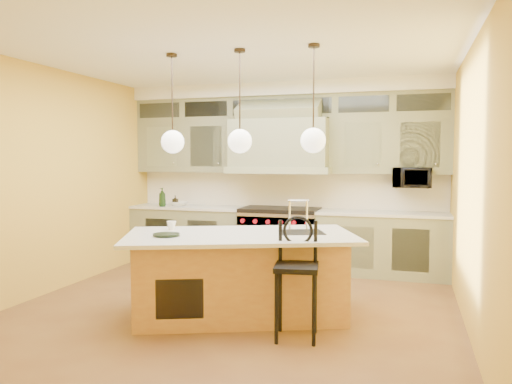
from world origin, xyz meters
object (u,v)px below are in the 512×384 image
(kitchen_island, at_px, (241,274))
(range, at_px, (280,238))
(microwave, at_px, (412,178))
(counter_stool, at_px, (297,269))

(kitchen_island, bearing_deg, range, 71.96)
(range, height_order, kitchen_island, kitchen_island)
(range, distance_m, microwave, 2.18)
(range, xyz_separation_m, counter_stool, (0.90, -2.86, 0.18))
(range, distance_m, kitchen_island, 2.40)
(kitchen_island, xyz_separation_m, counter_stool, (0.73, -0.46, 0.20))
(microwave, bearing_deg, kitchen_island, -125.53)
(counter_stool, bearing_deg, range, 98.73)
(range, distance_m, counter_stool, 3.00)
(counter_stool, bearing_deg, kitchen_island, 138.91)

